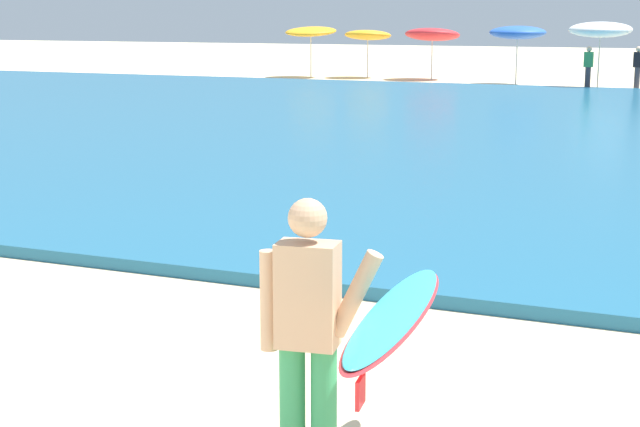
{
  "coord_description": "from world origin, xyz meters",
  "views": [
    {
      "loc": [
        4.1,
        -3.43,
        2.72
      ],
      "look_at": [
        0.94,
        3.94,
        1.1
      ],
      "focal_mm": 55.55,
      "sensor_mm": 36.0,
      "label": 1
    }
  ],
  "objects_px": {
    "beach_umbrella_0": "(311,32)",
    "beachgoer_near_row_left": "(638,67)",
    "beach_umbrella_4": "(600,30)",
    "beachgoer_near_row_mid": "(588,67)",
    "beach_umbrella_2": "(432,35)",
    "beach_umbrella_3": "(518,33)",
    "surfer_with_board": "(349,324)",
    "beach_umbrella_1": "(368,35)"
  },
  "relations": [
    {
      "from": "beach_umbrella_2",
      "to": "beach_umbrella_4",
      "type": "relative_size",
      "value": 0.94
    },
    {
      "from": "beach_umbrella_0",
      "to": "beach_umbrella_4",
      "type": "distance_m",
      "value": 12.59
    },
    {
      "from": "beach_umbrella_0",
      "to": "beachgoer_near_row_left",
      "type": "xyz_separation_m",
      "value": [
        13.81,
        -2.34,
        -1.12
      ]
    },
    {
      "from": "beach_umbrella_0",
      "to": "beach_umbrella_4",
      "type": "relative_size",
      "value": 0.91
    },
    {
      "from": "beach_umbrella_4",
      "to": "beachgoer_near_row_mid",
      "type": "xyz_separation_m",
      "value": [
        -0.25,
        -0.76,
        -1.31
      ]
    },
    {
      "from": "beach_umbrella_4",
      "to": "beach_umbrella_2",
      "type": "bearing_deg",
      "value": 158.99
    },
    {
      "from": "beachgoer_near_row_left",
      "to": "beachgoer_near_row_mid",
      "type": "bearing_deg",
      "value": -161.91
    },
    {
      "from": "beach_umbrella_4",
      "to": "beachgoer_near_row_mid",
      "type": "bearing_deg",
      "value": -108.3
    },
    {
      "from": "beach_umbrella_2",
      "to": "beachgoer_near_row_left",
      "type": "xyz_separation_m",
      "value": [
        8.56,
        -2.97,
        -1.02
      ]
    },
    {
      "from": "beach_umbrella_3",
      "to": "beach_umbrella_4",
      "type": "bearing_deg",
      "value": -19.41
    },
    {
      "from": "beach_umbrella_0",
      "to": "beach_umbrella_3",
      "type": "distance_m",
      "value": 9.21
    },
    {
      "from": "beach_umbrella_2",
      "to": "beach_umbrella_4",
      "type": "distance_m",
      "value": 7.68
    },
    {
      "from": "beach_umbrella_1",
      "to": "beachgoer_near_row_mid",
      "type": "xyz_separation_m",
      "value": [
        9.81,
        -3.61,
        -0.97
      ]
    },
    {
      "from": "beachgoer_near_row_mid",
      "to": "beachgoer_near_row_left",
      "type": "bearing_deg",
      "value": 18.09
    },
    {
      "from": "beach_umbrella_2",
      "to": "beachgoer_near_row_mid",
      "type": "height_order",
      "value": "beach_umbrella_2"
    },
    {
      "from": "beach_umbrella_2",
      "to": "beachgoer_near_row_mid",
      "type": "bearing_deg",
      "value": -26.94
    },
    {
      "from": "beach_umbrella_1",
      "to": "beach_umbrella_4",
      "type": "bearing_deg",
      "value": -15.8
    },
    {
      "from": "beach_umbrella_0",
      "to": "beach_umbrella_1",
      "type": "height_order",
      "value": "beach_umbrella_0"
    },
    {
      "from": "beach_umbrella_0",
      "to": "beach_umbrella_1",
      "type": "bearing_deg",
      "value": 17.28
    },
    {
      "from": "beach_umbrella_4",
      "to": "beachgoer_near_row_mid",
      "type": "relative_size",
      "value": 1.56
    },
    {
      "from": "beach_umbrella_1",
      "to": "beach_umbrella_3",
      "type": "height_order",
      "value": "beach_umbrella_3"
    },
    {
      "from": "surfer_with_board",
      "to": "beach_umbrella_2",
      "type": "distance_m",
      "value": 36.8
    },
    {
      "from": "surfer_with_board",
      "to": "beachgoer_near_row_left",
      "type": "distance_m",
      "value": 32.41
    },
    {
      "from": "beach_umbrella_1",
      "to": "beach_umbrella_4",
      "type": "distance_m",
      "value": 10.46
    },
    {
      "from": "beach_umbrella_0",
      "to": "surfer_with_board",
      "type": "bearing_deg",
      "value": -65.91
    },
    {
      "from": "beach_umbrella_0",
      "to": "beachgoer_near_row_mid",
      "type": "bearing_deg",
      "value": -13.32
    },
    {
      "from": "surfer_with_board",
      "to": "beach_umbrella_1",
      "type": "bearing_deg",
      "value": 110.39
    },
    {
      "from": "beach_umbrella_2",
      "to": "beach_umbrella_4",
      "type": "bearing_deg",
      "value": -21.01
    },
    {
      "from": "beach_umbrella_2",
      "to": "beach_umbrella_3",
      "type": "distance_m",
      "value": 4.22
    },
    {
      "from": "beach_umbrella_3",
      "to": "beachgoer_near_row_mid",
      "type": "relative_size",
      "value": 1.44
    },
    {
      "from": "beach_umbrella_0",
      "to": "beach_umbrella_3",
      "type": "xyz_separation_m",
      "value": [
        9.15,
        -0.97,
        0.04
      ]
    },
    {
      "from": "beach_umbrella_2",
      "to": "beachgoer_near_row_mid",
      "type": "xyz_separation_m",
      "value": [
        6.91,
        -3.51,
        -1.02
      ]
    },
    {
      "from": "beach_umbrella_0",
      "to": "beach_umbrella_4",
      "type": "bearing_deg",
      "value": -9.69
    },
    {
      "from": "beach_umbrella_3",
      "to": "beachgoer_near_row_left",
      "type": "distance_m",
      "value": 4.99
    },
    {
      "from": "beach_umbrella_1",
      "to": "beach_umbrella_3",
      "type": "relative_size",
      "value": 0.92
    },
    {
      "from": "beachgoer_near_row_left",
      "to": "beachgoer_near_row_mid",
      "type": "relative_size",
      "value": 1.0
    },
    {
      "from": "beach_umbrella_4",
      "to": "beach_umbrella_3",
      "type": "bearing_deg",
      "value": 160.59
    },
    {
      "from": "beach_umbrella_3",
      "to": "beach_umbrella_4",
      "type": "xyz_separation_m",
      "value": [
        3.26,
        -1.15,
        0.15
      ]
    },
    {
      "from": "surfer_with_board",
      "to": "beach_umbrella_1",
      "type": "distance_m",
      "value": 37.81
    },
    {
      "from": "beach_umbrella_1",
      "to": "beachgoer_near_row_left",
      "type": "relative_size",
      "value": 1.33
    },
    {
      "from": "surfer_with_board",
      "to": "beachgoer_near_row_mid",
      "type": "height_order",
      "value": "surfer_with_board"
    },
    {
      "from": "beach_umbrella_3",
      "to": "surfer_with_board",
      "type": "bearing_deg",
      "value": -79.32
    }
  ]
}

